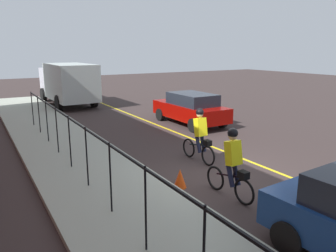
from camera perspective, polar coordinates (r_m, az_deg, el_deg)
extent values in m
plane|color=#372C2A|center=(10.13, 9.47, -8.42)|extent=(80.00, 80.00, 0.00)
cube|color=yellow|center=(11.18, 15.79, -6.64)|extent=(36.00, 0.12, 0.01)
cube|color=#A0A696|center=(8.45, -8.84, -12.33)|extent=(40.00, 3.20, 0.15)
cylinder|color=black|center=(5.98, -3.89, -14.14)|extent=(0.04, 0.04, 1.60)
cylinder|color=black|center=(7.39, -9.94, -8.82)|extent=(0.04, 0.04, 1.60)
cylinder|color=black|center=(8.89, -13.89, -5.20)|extent=(0.04, 0.04, 1.60)
cylinder|color=black|center=(10.45, -16.65, -2.62)|extent=(0.04, 0.04, 1.60)
cylinder|color=black|center=(12.05, -18.68, -0.72)|extent=(0.04, 0.04, 1.60)
cylinder|color=black|center=(13.67, -20.23, 0.74)|extent=(0.04, 0.04, 1.60)
cylinder|color=black|center=(15.30, -21.45, 1.89)|extent=(0.04, 0.04, 1.60)
cylinder|color=black|center=(16.94, -22.44, 2.82)|extent=(0.04, 0.04, 1.60)
cube|color=black|center=(8.69, -14.16, -0.49)|extent=(16.85, 0.04, 0.04)
torus|color=black|center=(9.00, 8.20, -8.91)|extent=(0.66, 0.08, 0.66)
torus|color=black|center=(8.31, 13.04, -11.06)|extent=(0.66, 0.08, 0.66)
cube|color=black|center=(8.55, 10.59, -8.41)|extent=(0.93, 0.07, 0.24)
cylinder|color=black|center=(8.40, 11.34, -7.75)|extent=(0.03, 0.03, 0.35)
cube|color=yellow|center=(8.28, 11.25, -4.58)|extent=(0.35, 0.37, 0.63)
sphere|color=tan|center=(8.20, 11.13, -1.69)|extent=(0.22, 0.22, 0.22)
sphere|color=black|center=(8.18, 11.15, -1.22)|extent=(0.26, 0.26, 0.26)
cylinder|color=#191E38|center=(8.37, 10.68, -8.16)|extent=(0.34, 0.13, 0.65)
cylinder|color=#191E38|center=(8.50, 11.67, -7.87)|extent=(0.34, 0.13, 0.65)
cube|color=black|center=(8.18, 12.94, -8.26)|extent=(0.25, 0.21, 0.18)
torus|color=black|center=(11.55, 3.61, -3.80)|extent=(0.66, 0.08, 0.66)
torus|color=black|center=(10.77, 6.95, -5.15)|extent=(0.66, 0.08, 0.66)
cube|color=black|center=(11.08, 5.25, -3.22)|extent=(0.93, 0.07, 0.24)
cylinder|color=black|center=(10.93, 5.75, -2.65)|extent=(0.03, 0.03, 0.35)
cube|color=yellow|center=(10.85, 5.64, -0.17)|extent=(0.35, 0.37, 0.63)
sphere|color=tan|center=(10.80, 5.52, 2.05)|extent=(0.22, 0.22, 0.22)
sphere|color=black|center=(10.78, 5.53, 2.41)|extent=(0.26, 0.26, 0.26)
cylinder|color=#191E38|center=(10.90, 5.23, -2.95)|extent=(0.34, 0.13, 0.65)
cylinder|color=#191E38|center=(11.02, 6.05, -2.78)|extent=(0.34, 0.13, 0.65)
cube|color=black|center=(10.68, 6.84, -2.94)|extent=(0.25, 0.21, 0.18)
cube|color=#8C0803|center=(16.63, 3.80, 2.63)|extent=(4.42, 1.85, 0.70)
cube|color=#1E232D|center=(16.37, 4.24, 4.69)|extent=(2.48, 1.61, 0.56)
cylinder|color=black|center=(17.48, -1.34, 2.00)|extent=(0.64, 0.23, 0.64)
cylinder|color=black|center=(18.38, 3.25, 2.53)|extent=(0.64, 0.23, 0.64)
cylinder|color=black|center=(15.03, 4.43, 0.13)|extent=(0.64, 0.23, 0.64)
cylinder|color=black|center=(16.06, 9.35, 0.84)|extent=(0.64, 0.23, 0.64)
cylinder|color=black|center=(6.74, 20.03, -17.71)|extent=(0.65, 0.25, 0.64)
cube|color=#AEBAB6|center=(22.62, -16.50, 7.36)|extent=(4.81, 2.49, 2.30)
cube|color=silver|center=(25.94, -18.56, 7.44)|extent=(1.86, 2.24, 1.90)
cylinder|color=black|center=(25.66, -20.76, 5.08)|extent=(0.97, 0.32, 0.96)
cylinder|color=black|center=(26.19, -15.95, 5.57)|extent=(0.97, 0.32, 0.96)
cylinder|color=black|center=(21.46, -18.40, 3.84)|extent=(0.97, 0.32, 0.96)
cylinder|color=black|center=(22.08, -12.75, 4.44)|extent=(0.97, 0.32, 0.96)
cone|color=#F74C11|center=(9.08, 2.08, -9.05)|extent=(0.36, 0.36, 0.53)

